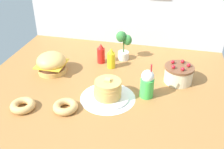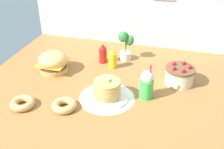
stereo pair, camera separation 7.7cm
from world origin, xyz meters
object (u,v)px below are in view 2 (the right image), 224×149
pancake_stack (107,90)px  cream_soda_cup (147,85)px  burger (53,62)px  ketchup_bottle (103,54)px  layer_cake (180,75)px  mustard_bottle (113,59)px  potted_plant (126,44)px  donut_pink_glaze (22,103)px  donut_chocolate (64,105)px

pancake_stack → cream_soda_cup: bearing=18.5°
burger → ketchup_bottle: ketchup_bottle is taller
layer_cake → mustard_bottle: (-0.62, 0.11, 0.02)m
layer_cake → cream_soda_cup: bearing=-130.7°
potted_plant → ketchup_bottle: bearing=-148.2°
pancake_stack → cream_soda_cup: size_ratio=1.13×
layer_cake → pancake_stack: bearing=-144.7°
donut_pink_glaze → potted_plant: size_ratio=0.61×
pancake_stack → cream_soda_cup: (0.29, 0.10, 0.05)m
burger → cream_soda_cup: 0.91m
ketchup_bottle → potted_plant: (0.20, 0.12, 0.07)m
cream_soda_cup → donut_pink_glaze: size_ratio=1.61×
layer_cake → donut_pink_glaze: (-1.12, -0.65, -0.05)m
ketchup_bottle → burger: bearing=-144.2°
pancake_stack → layer_cake: bearing=35.3°
layer_cake → donut_pink_glaze: bearing=-149.8°
pancake_stack → potted_plant: 0.69m
mustard_bottle → donut_chocolate: (-0.18, -0.71, -0.06)m
ketchup_bottle → cream_soda_cup: cream_soda_cup is taller
mustard_bottle → potted_plant: 0.22m
burger → donut_pink_glaze: bearing=-88.8°
pancake_stack → potted_plant: potted_plant is taller
ketchup_bottle → donut_chocolate: ketchup_bottle is taller
cream_soda_cup → layer_cake: bearing=49.3°
burger → mustard_bottle: (0.51, 0.21, 0.00)m
mustard_bottle → donut_pink_glaze: (-0.50, -0.77, -0.06)m
donut_pink_glaze → mustard_bottle: bearing=56.9°
cream_soda_cup → potted_plant: bearing=117.4°
burger → ketchup_bottle: size_ratio=1.33×
burger → potted_plant: bearing=34.5°
donut_chocolate → potted_plant: 0.95m
burger → potted_plant: size_ratio=0.87×
layer_cake → donut_chocolate: 1.00m
burger → donut_chocolate: size_ratio=1.43×
layer_cake → ketchup_bottle: 0.77m
donut_pink_glaze → donut_chocolate: bearing=10.8°
ketchup_bottle → donut_pink_glaze: 0.92m
pancake_stack → donut_pink_glaze: 0.65m
mustard_bottle → ketchup_bottle: bearing=148.2°
donut_pink_glaze → donut_chocolate: (0.32, 0.06, 0.00)m
burger → donut_pink_glaze: 0.56m
donut_chocolate → layer_cake: bearing=36.3°
pancake_stack → mustard_bottle: (-0.09, 0.49, 0.02)m
ketchup_bottle → potted_plant: size_ratio=0.66×
layer_cake → potted_plant: potted_plant is taller
layer_cake → mustard_bottle: size_ratio=1.25×
cream_soda_cup → donut_chocolate: bearing=-151.2°
pancake_stack → donut_pink_glaze: pancake_stack is taller
burger → donut_pink_glaze: (0.01, -0.56, -0.06)m
burger → pancake_stack: size_ratio=0.78×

